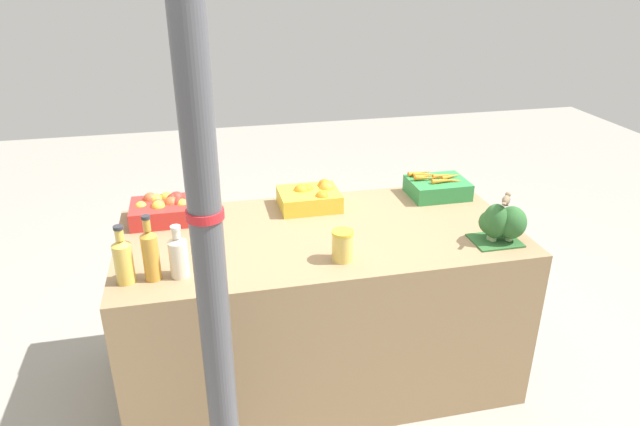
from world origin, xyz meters
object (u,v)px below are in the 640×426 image
at_px(juice_bottle_golden, 123,259).
at_px(sparrow_bird, 506,200).
at_px(support_pole, 207,235).
at_px(orange_crate, 311,197).
at_px(broccoli_pile, 501,223).
at_px(carrot_crate, 437,187).
at_px(juice_bottle_amber, 151,253).
at_px(juice_bottle_cloudy, 179,255).
at_px(pickle_jar, 343,245).
at_px(apple_crate, 164,209).

relative_size(juice_bottle_golden, sparrow_bird, 2.26).
relative_size(support_pole, sparrow_bird, 22.54).
bearing_deg(support_pole, orange_crate, 62.48).
relative_size(broccoli_pile, sparrow_bird, 2.12).
relative_size(support_pole, carrot_crate, 8.09).
height_order(carrot_crate, juice_bottle_amber, juice_bottle_amber).
distance_m(broccoli_pile, juice_bottle_cloudy, 1.46).
xyz_separation_m(support_pole, carrot_crate, (1.28, 1.07, -0.37)).
height_order(broccoli_pile, sparrow_bird, sparrow_bird).
xyz_separation_m(carrot_crate, broccoli_pile, (0.06, -0.59, 0.04)).
relative_size(juice_bottle_amber, juice_bottle_cloudy, 1.25).
bearing_deg(carrot_crate, juice_bottle_amber, -158.86).
distance_m(juice_bottle_cloudy, pickle_jar, 0.70).
distance_m(support_pole, juice_bottle_amber, 0.62).
distance_m(juice_bottle_golden, sparrow_bird, 1.69).
relative_size(juice_bottle_golden, juice_bottle_cloudy, 1.10).
distance_m(broccoli_pile, juice_bottle_amber, 1.57).
bearing_deg(carrot_crate, broccoli_pile, -84.25).
height_order(apple_crate, orange_crate, same).
xyz_separation_m(carrot_crate, juice_bottle_cloudy, (-1.40, -0.58, 0.05)).
bearing_deg(carrot_crate, juice_bottle_golden, -160.17).
xyz_separation_m(orange_crate, pickle_jar, (0.02, -0.60, 0.02)).
height_order(orange_crate, pickle_jar, pickle_jar).
distance_m(pickle_jar, sparrow_bird, 0.78).
distance_m(apple_crate, sparrow_bird, 1.67).
bearing_deg(support_pole, sparrow_bird, 19.41).
bearing_deg(juice_bottle_golden, carrot_crate, 19.83).
bearing_deg(sparrow_bird, apple_crate, 107.09).
height_order(support_pole, orange_crate, support_pole).
distance_m(support_pole, broccoli_pile, 1.46).
distance_m(support_pole, pickle_jar, 0.83).
distance_m(orange_crate, juice_bottle_golden, 1.08).
height_order(orange_crate, juice_bottle_golden, juice_bottle_golden).
relative_size(juice_bottle_cloudy, pickle_jar, 1.65).
bearing_deg(juice_bottle_cloudy, broccoli_pile, -0.22).
height_order(carrot_crate, pickle_jar, pickle_jar).
xyz_separation_m(support_pole, juice_bottle_cloudy, (-0.12, 0.49, -0.32)).
height_order(broccoli_pile, juice_bottle_golden, juice_bottle_golden).
xyz_separation_m(carrot_crate, juice_bottle_golden, (-1.62, -0.58, 0.05)).
bearing_deg(broccoli_pile, pickle_jar, -179.36).
distance_m(apple_crate, juice_bottle_amber, 0.60).
bearing_deg(juice_bottle_amber, carrot_crate, 21.14).
bearing_deg(sparrow_bird, juice_bottle_golden, 128.04).
bearing_deg(juice_bottle_golden, apple_crate, 76.64).
distance_m(broccoli_pile, juice_bottle_golden, 1.68).
height_order(pickle_jar, sparrow_bird, sparrow_bird).
xyz_separation_m(apple_crate, juice_bottle_golden, (-0.14, -0.59, 0.05)).
bearing_deg(carrot_crate, orange_crate, 179.86).
height_order(apple_crate, juice_bottle_cloudy, juice_bottle_cloudy).
height_order(orange_crate, juice_bottle_cloudy, juice_bottle_cloudy).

